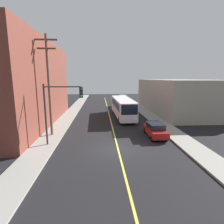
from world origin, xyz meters
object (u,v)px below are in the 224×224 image
at_px(parked_car_red, 155,130).
at_px(utility_pole_near, 49,82).
at_px(city_bus, 123,107).
at_px(traffic_signal_left_corner, 61,103).

height_order(parked_car_red, utility_pole_near, utility_pole_near).
bearing_deg(parked_car_red, city_bus, 103.01).
distance_m(city_bus, utility_pole_near, 14.16).
relative_size(parked_car_red, traffic_signal_left_corner, 0.74).
xyz_separation_m(parked_car_red, traffic_signal_left_corner, (-10.06, -2.06, 3.46)).
bearing_deg(utility_pole_near, city_bus, 44.98).
distance_m(parked_car_red, utility_pole_near, 13.17).
height_order(city_bus, utility_pole_near, utility_pole_near).
xyz_separation_m(city_bus, traffic_signal_left_corner, (-7.61, -12.66, 2.49)).
relative_size(parked_car_red, utility_pole_near, 0.40).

